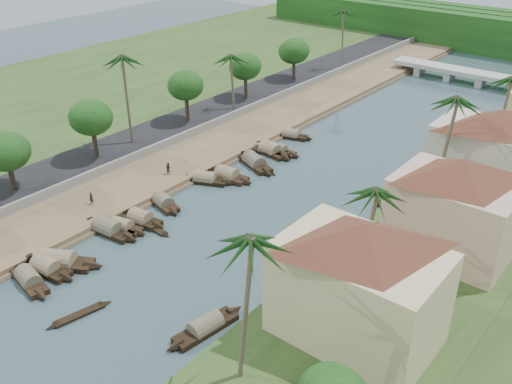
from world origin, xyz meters
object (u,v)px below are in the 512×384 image
Objects in this scene: sampan_0 at (29,280)px; building_near at (359,281)px; bridge at (466,74)px; person_near at (91,198)px; sampan_1 at (46,268)px.

building_near is at bearing 33.65° from sampan_0.
bridge is 76.54m from building_near.
person_near is at bearing -101.50° from bridge.
bridge is at bearing 95.23° from sampan_0.
person_near reaches higher than sampan_1.
person_near is (-6.20, 10.03, 1.09)m from sampan_1.
bridge is 85.94m from sampan_0.
person_near is (-33.93, 0.56, -4.87)m from building_near.
building_near is at bearing -19.66° from person_near.
building_near is 30.32m from sampan_0.
sampan_1 is (-27.74, -9.46, -5.97)m from building_near.
building_near is 29.91m from sampan_1.
bridge reaches higher than person_near.
building_near is 1.95× the size of sampan_1.
sampan_1 is (-0.34, 2.06, 0.00)m from sampan_0.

